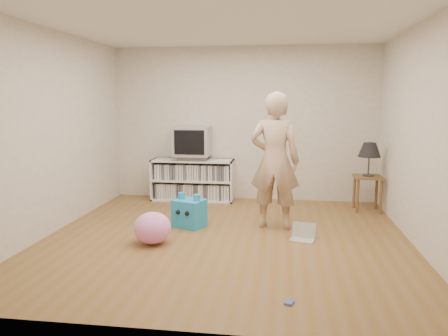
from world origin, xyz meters
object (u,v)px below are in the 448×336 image
side_table (368,184)px  table_lamp (369,151)px  crt_tv (192,141)px  person (275,161)px  plush_pink (152,228)px  media_unit (193,180)px  dvd_deck (193,158)px  laptop (303,235)px  plush_blue (189,213)px

side_table → table_lamp: bearing=0.0°
crt_tv → person: (1.42, -1.46, -0.11)m
side_table → plush_pink: bearing=-145.1°
plush_pink → crt_tv: bearing=90.0°
table_lamp → person: bearing=-142.1°
table_lamp → media_unit: bearing=172.2°
dvd_deck → plush_pink: dvd_deck is taller
laptop → plush_pink: size_ratio=0.75×
dvd_deck → plush_blue: dvd_deck is taller
crt_tv → plush_pink: 2.48m
laptop → media_unit: bearing=146.7°
media_unit → plush_blue: bearing=-80.0°
dvd_deck → table_lamp: bearing=-7.4°
side_table → person: 1.85m
plush_pink → side_table: bearing=34.9°
table_lamp → plush_blue: (-2.55, -1.22, -0.75)m
dvd_deck → laptop: size_ratio=1.33×
crt_tv → person: size_ratio=0.33×
media_unit → crt_tv: bearing=-90.0°
person → laptop: person is taller
crt_tv → dvd_deck: bearing=90.0°
laptop → crt_tv: bearing=146.9°
person → laptop: size_ratio=5.36×
side_table → plush_blue: 2.83m
dvd_deck → table_lamp: size_ratio=0.87×
side_table → laptop: side_table is taller
table_lamp → plush_blue: size_ratio=1.07×
crt_tv → plush_blue: (0.28, -1.59, -0.83)m
crt_tv → laptop: size_ratio=1.77×
side_table → plush_blue: size_ratio=1.14×
crt_tv → table_lamp: crt_tv is taller
person → side_table: bearing=-135.8°
person → laptop: 1.05m
person → laptop: (0.37, -0.48, -0.85)m
laptop → plush_pink: (-1.80, -0.40, 0.14)m
crt_tv → person: person is taller
media_unit → crt_tv: crt_tv is taller
media_unit → laptop: media_unit is taller
media_unit → person: size_ratio=0.77×
media_unit → side_table: bearing=-7.8°
media_unit → crt_tv: size_ratio=2.33×
crt_tv → side_table: crt_tv is taller
media_unit → plush_blue: size_ratio=2.91×
crt_tv → plush_pink: crt_tv is taller
table_lamp → plush_blue: bearing=-154.4°
side_table → plush_pink: side_table is taller
table_lamp → plush_pink: bearing=-145.1°
side_table → laptop: 1.92m
table_lamp → plush_pink: size_ratio=1.14×
dvd_deck → plush_blue: (0.28, -1.59, -0.54)m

